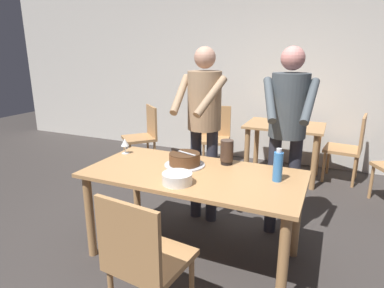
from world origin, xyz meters
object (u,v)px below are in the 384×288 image
at_px(main_dining_table, 193,185).
at_px(water_bottle, 278,166).
at_px(cake_knife, 179,151).
at_px(person_cutting_cake, 204,116).
at_px(background_chair_1, 350,146).
at_px(hurricane_lamp, 227,152).
at_px(person_standing_beside, 288,123).
at_px(wine_glass_near, 125,143).
at_px(chair_near_side, 144,257).
at_px(background_chair_2, 144,134).
at_px(plate_stack, 177,178).
at_px(cake_on_platter, 185,160).
at_px(background_chair_0, 214,134).
at_px(background_table, 284,136).

bearing_deg(main_dining_table, water_bottle, 8.45).
bearing_deg(cake_knife, person_cutting_cake, 86.67).
relative_size(cake_knife, water_bottle, 1.05).
distance_m(person_cutting_cake, background_chair_1, 2.26).
xyz_separation_m(hurricane_lamp, person_standing_beside, (0.43, 0.36, 0.22)).
relative_size(person_cutting_cake, background_chair_1, 1.91).
bearing_deg(wine_glass_near, water_bottle, -4.07).
xyz_separation_m(main_dining_table, hurricane_lamp, (0.18, 0.30, 0.21)).
xyz_separation_m(wine_glass_near, hurricane_lamp, (0.96, 0.10, 0.00)).
xyz_separation_m(water_bottle, chair_near_side, (-0.61, -0.89, -0.37)).
bearing_deg(cake_knife, wine_glass_near, 174.46).
relative_size(person_cutting_cake, background_chair_2, 1.91).
bearing_deg(chair_near_side, person_standing_beside, 68.39).
relative_size(plate_stack, water_bottle, 0.88).
height_order(cake_on_platter, water_bottle, water_bottle).
bearing_deg(background_chair_2, wine_glass_near, -62.92).
distance_m(main_dining_table, wine_glass_near, 0.83).
bearing_deg(main_dining_table, background_chair_1, 62.99).
height_order(main_dining_table, background_chair_0, background_chair_0).
relative_size(plate_stack, person_cutting_cake, 0.13).
distance_m(water_bottle, background_table, 2.09).
relative_size(plate_stack, background_chair_0, 0.24).
xyz_separation_m(main_dining_table, person_standing_beside, (0.61, 0.66, 0.43)).
bearing_deg(background_chair_2, cake_knife, -49.64).
xyz_separation_m(main_dining_table, plate_stack, (-0.01, -0.25, 0.15)).
distance_m(hurricane_lamp, background_table, 1.88).
bearing_deg(hurricane_lamp, background_chair_2, 140.04).
distance_m(main_dining_table, hurricane_lamp, 0.41).
xyz_separation_m(wine_glass_near, water_bottle, (1.42, -0.10, 0.01)).
height_order(plate_stack, background_chair_0, background_chair_0).
relative_size(cake_knife, plate_stack, 1.19).
relative_size(hurricane_lamp, person_cutting_cake, 0.12).
xyz_separation_m(wine_glass_near, chair_near_side, (0.81, -0.99, -0.36)).
distance_m(plate_stack, background_chair_2, 2.60).
bearing_deg(cake_knife, hurricane_lamp, 23.06).
bearing_deg(cake_knife, person_standing_beside, 33.01).
xyz_separation_m(cake_knife, person_cutting_cake, (0.03, 0.49, 0.21)).
bearing_deg(background_chair_0, main_dining_table, -73.97).
xyz_separation_m(water_bottle, background_chair_2, (-2.24, 1.69, -0.37)).
relative_size(plate_stack, chair_near_side, 0.24).
height_order(hurricane_lamp, background_chair_0, hurricane_lamp).
bearing_deg(cake_on_platter, person_standing_beside, 36.54).
bearing_deg(hurricane_lamp, person_cutting_cake, 136.18).
xyz_separation_m(plate_stack, chair_near_side, (0.04, -0.54, -0.30)).
relative_size(water_bottle, person_cutting_cake, 0.15).
height_order(wine_glass_near, background_chair_1, background_chair_1).
relative_size(person_cutting_cake, person_standing_beside, 1.00).
bearing_deg(cake_knife, background_chair_2, 130.36).
relative_size(plate_stack, hurricane_lamp, 1.05).
height_order(wine_glass_near, person_standing_beside, person_standing_beside).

